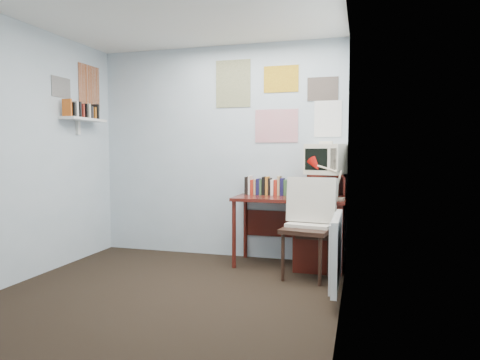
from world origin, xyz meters
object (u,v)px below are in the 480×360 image
Objects in this scene: desk_lamp at (340,181)px; tv_riser at (327,186)px; desk_chair at (307,230)px; radiator at (337,250)px; crt_tv at (326,158)px; wall_shelf at (84,119)px; desk at (314,231)px.

tv_riser is (-0.15, 0.27, -0.07)m from desk_lamp.
radiator is (0.32, -0.51, -0.07)m from desk_chair.
crt_tv is at bearing 99.95° from radiator.
radiator is (0.17, -1.04, -0.47)m from tv_riser.
wall_shelf is at bearing -153.87° from crt_tv.
desk is 2.87m from wall_shelf.
wall_shelf reaches higher than tv_riser.
desk is at bearing 8.40° from wall_shelf.
tv_riser is at bearing -36.20° from crt_tv.
desk_lamp is 1.03× the size of crt_tv.
crt_tv is (0.13, 0.55, 0.70)m from desk_chair.
desk_chair is at bearing -94.30° from desk.
desk_chair is 2.48× the size of desk_lamp.
desk_lamp is 0.49× the size of radiator.
desk is 1.94× the size of wall_shelf.
desk_chair is at bearing -105.91° from tv_riser.
desk_chair is 2.78m from wall_shelf.
radiator is at bearing -95.79° from desk_lamp.
crt_tv is 0.61× the size of wall_shelf.
desk_lamp is at bearing 91.48° from radiator.
desk_chair is at bearing -88.46° from crt_tv.
wall_shelf is (-2.57, -0.38, 1.21)m from desk.
radiator is at bearing -80.72° from tv_riser.
wall_shelf is at bearing -171.18° from desk_chair.
desk_lamp reaches higher than desk.
radiator is (0.29, -0.93, 0.01)m from desk.
tv_riser is at bearing 83.71° from desk_chair.
crt_tv is at bearing 51.79° from desk.
desk_chair is at bearing -146.33° from desk_lamp.
desk is at bearing 95.32° from desk_chair.
crt_tv reaches higher than desk.
tv_riser is at bearing 10.32° from wall_shelf.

